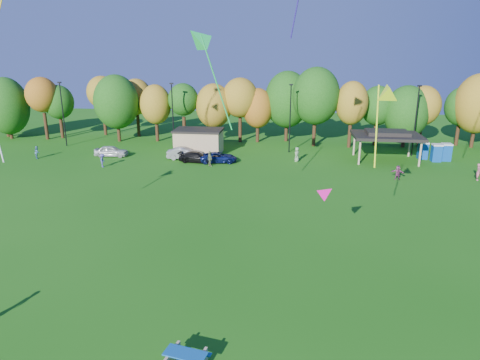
# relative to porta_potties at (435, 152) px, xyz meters

# --- Properties ---
(ground) EXTENTS (160.00, 160.00, 0.00)m
(ground) POSITION_rel_porta_potties_xyz_m (-20.21, -37.89, -1.10)
(ground) COLOR #19600F
(ground) RESTS_ON ground
(tree_line) EXTENTS (93.57, 10.55, 11.15)m
(tree_line) POSITION_rel_porta_potties_xyz_m (-21.24, 7.63, 4.82)
(tree_line) COLOR black
(tree_line) RESTS_ON ground
(lamp_posts) EXTENTS (64.50, 0.25, 9.09)m
(lamp_posts) POSITION_rel_porta_potties_xyz_m (-18.21, 2.11, 3.80)
(lamp_posts) COLOR black
(lamp_posts) RESTS_ON ground
(utility_building) EXTENTS (6.30, 4.30, 3.25)m
(utility_building) POSITION_rel_porta_potties_xyz_m (-30.21, 0.11, 0.54)
(utility_building) COLOR tan
(utility_building) RESTS_ON ground
(pavilion) EXTENTS (8.20, 6.20, 3.77)m
(pavilion) POSITION_rel_porta_potties_xyz_m (-6.21, -0.89, 2.13)
(pavilion) COLOR tan
(pavilion) RESTS_ON ground
(porta_potties) EXTENTS (3.75, 2.33, 2.18)m
(porta_potties) POSITION_rel_porta_potties_xyz_m (0.00, 0.00, 0.00)
(porta_potties) COLOR #0B4399
(porta_potties) RESTS_ON ground
(picnic_table) EXTENTS (2.12, 1.87, 0.80)m
(picnic_table) POSITION_rel_porta_potties_xyz_m (-21.96, -39.95, -0.63)
(picnic_table) COLOR tan
(picnic_table) RESTS_ON ground
(car_a) EXTENTS (4.38, 2.12, 1.44)m
(car_a) POSITION_rel_porta_potties_xyz_m (-41.14, -3.21, -0.38)
(car_a) COLOR silver
(car_a) RESTS_ON ground
(car_b) EXTENTS (4.67, 2.12, 1.48)m
(car_b) POSITION_rel_porta_potties_xyz_m (-31.27, -3.36, -0.36)
(car_b) COLOR gray
(car_b) RESTS_ON ground
(car_c) EXTENTS (4.85, 2.87, 1.27)m
(car_c) POSITION_rel_porta_potties_xyz_m (-26.75, -4.54, -0.46)
(car_c) COLOR #0E1954
(car_c) RESTS_ON ground
(car_d) EXTENTS (4.59, 2.25, 1.29)m
(car_d) POSITION_rel_porta_potties_xyz_m (-29.44, -4.79, -0.45)
(car_d) COLOR black
(car_d) RESTS_ON ground
(far_person_0) EXTENTS (0.58, 0.89, 1.80)m
(far_person_0) POSITION_rel_porta_potties_xyz_m (-17.19, -2.83, -0.20)
(far_person_0) COLOR #7C9D6B
(far_person_0) RESTS_ON ground
(far_person_1) EXTENTS (0.59, 0.75, 1.82)m
(far_person_1) POSITION_rel_porta_potties_xyz_m (1.91, -8.51, -0.19)
(far_person_1) COLOR #CA5F76
(far_person_1) RESTS_ON ground
(far_person_2) EXTENTS (0.99, 1.13, 1.82)m
(far_person_2) POSITION_rel_porta_potties_xyz_m (-27.43, -6.49, -0.19)
(far_person_2) COLOR #657849
(far_person_2) RESTS_ON ground
(far_person_3) EXTENTS (1.48, 1.02, 1.54)m
(far_person_3) POSITION_rel_porta_potties_xyz_m (-6.51, -9.32, -0.33)
(far_person_3) COLOR #9B4077
(far_person_3) RESTS_ON ground
(far_person_4) EXTENTS (0.81, 1.14, 1.60)m
(far_person_4) POSITION_rel_porta_potties_xyz_m (-39.95, -8.42, -0.30)
(far_person_4) COLOR #534CA9
(far_person_4) RESTS_ON ground
(far_person_5) EXTENTS (0.88, 0.96, 1.60)m
(far_person_5) POSITION_rel_porta_potties_xyz_m (-50.07, -5.39, -0.30)
(far_person_5) COLOR teal
(far_person_5) RESTS_ON ground
(kite_0) EXTENTS (1.32, 3.23, 5.42)m
(kite_0) POSITION_rel_porta_potties_xyz_m (-12.68, -30.21, 9.98)
(kite_0) COLOR #D4F71A
(kite_4) EXTENTS (1.37, 1.15, 1.23)m
(kite_4) POSITION_rel_porta_potties_xyz_m (-15.61, -30.11, 3.96)
(kite_4) COLOR #DC0C83
(kite_6) EXTENTS (4.00, 3.61, 7.61)m
(kite_6) POSITION_rel_porta_potties_xyz_m (-24.69, -23.51, 12.94)
(kite_6) COLOR #1AC84E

